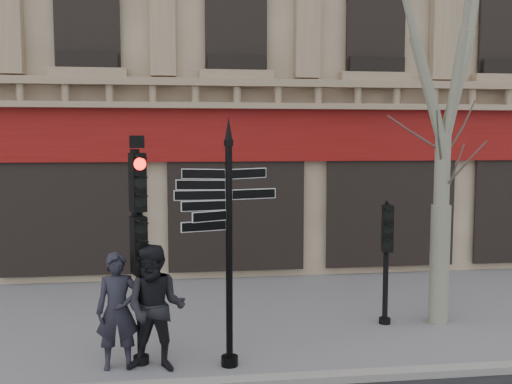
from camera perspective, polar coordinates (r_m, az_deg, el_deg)
ground at (r=9.90m, az=0.84°, el=-15.41°), size 80.00×80.00×0.00m
kerb at (r=8.59m, az=2.24°, el=-18.31°), size 80.00×0.25×0.12m
fingerpost at (r=8.61m, az=-2.73°, el=-0.88°), size 1.74×1.74×3.84m
traffic_signal_main at (r=8.90m, az=-11.66°, el=-2.92°), size 0.46×0.40×3.56m
traffic_signal_secondary at (r=11.02m, az=12.91°, el=-4.83°), size 0.44×0.36×2.27m
pedestrian_a at (r=9.10m, az=-13.65°, el=-11.48°), size 0.68×0.47×1.80m
pedestrian_b at (r=8.89m, az=-10.00°, el=-11.37°), size 1.07×0.91×1.93m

